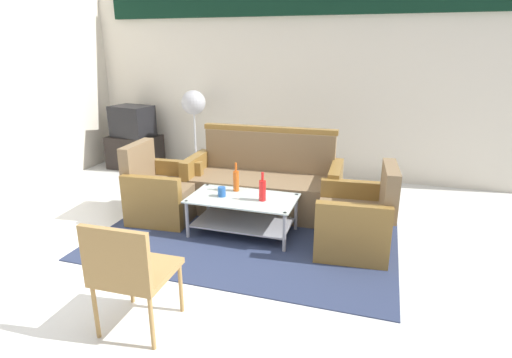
{
  "coord_description": "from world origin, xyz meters",
  "views": [
    {
      "loc": [
        1.31,
        -3.0,
        1.9
      ],
      "look_at": [
        0.17,
        0.65,
        0.65
      ],
      "focal_mm": 28.78,
      "sensor_mm": 36.0,
      "label": 1
    }
  ],
  "objects_px": {
    "cup": "(222,192)",
    "pedestal_fan": "(194,108)",
    "coffee_table": "(243,210)",
    "armchair_right": "(356,222)",
    "bottle_orange": "(236,180)",
    "armchair_left": "(162,193)",
    "bottle_red": "(262,190)",
    "wicker_chair": "(129,269)",
    "tv_stand": "(135,152)",
    "couch": "(264,185)",
    "television": "(132,121)"
  },
  "relations": [
    {
      "from": "armchair_right",
      "to": "bottle_red",
      "type": "bearing_deg",
      "value": 87.09
    },
    {
      "from": "armchair_left",
      "to": "cup",
      "type": "bearing_deg",
      "value": 72.96
    },
    {
      "from": "couch",
      "to": "armchair_right",
      "type": "bearing_deg",
      "value": 146.1
    },
    {
      "from": "bottle_red",
      "to": "television",
      "type": "distance_m",
      "value": 3.28
    },
    {
      "from": "armchair_right",
      "to": "bottle_red",
      "type": "height_order",
      "value": "armchair_right"
    },
    {
      "from": "bottle_red",
      "to": "pedestal_fan",
      "type": "distance_m",
      "value": 2.56
    },
    {
      "from": "armchair_right",
      "to": "pedestal_fan",
      "type": "relative_size",
      "value": 0.67
    },
    {
      "from": "armchair_right",
      "to": "television",
      "type": "height_order",
      "value": "television"
    },
    {
      "from": "bottle_red",
      "to": "wicker_chair",
      "type": "height_order",
      "value": "wicker_chair"
    },
    {
      "from": "cup",
      "to": "tv_stand",
      "type": "height_order",
      "value": "tv_stand"
    },
    {
      "from": "coffee_table",
      "to": "tv_stand",
      "type": "bearing_deg",
      "value": 143.56
    },
    {
      "from": "bottle_red",
      "to": "couch",
      "type": "bearing_deg",
      "value": 105.4
    },
    {
      "from": "bottle_red",
      "to": "television",
      "type": "bearing_deg",
      "value": 145.53
    },
    {
      "from": "armchair_right",
      "to": "coffee_table",
      "type": "xyz_separation_m",
      "value": [
        -1.15,
        -0.01,
        -0.02
      ]
    },
    {
      "from": "coffee_table",
      "to": "bottle_red",
      "type": "relative_size",
      "value": 3.7
    },
    {
      "from": "couch",
      "to": "wicker_chair",
      "type": "xyz_separation_m",
      "value": [
        -0.22,
        -2.4,
        0.18
      ]
    },
    {
      "from": "armchair_right",
      "to": "bottle_orange",
      "type": "xyz_separation_m",
      "value": [
        -1.28,
        0.16,
        0.24
      ]
    },
    {
      "from": "cup",
      "to": "pedestal_fan",
      "type": "bearing_deg",
      "value": 122.3
    },
    {
      "from": "coffee_table",
      "to": "television",
      "type": "height_order",
      "value": "television"
    },
    {
      "from": "armchair_left",
      "to": "bottle_red",
      "type": "height_order",
      "value": "armchair_left"
    },
    {
      "from": "coffee_table",
      "to": "cup",
      "type": "distance_m",
      "value": 0.29
    },
    {
      "from": "couch",
      "to": "bottle_orange",
      "type": "relative_size",
      "value": 5.83
    },
    {
      "from": "bottle_red",
      "to": "cup",
      "type": "bearing_deg",
      "value": -178.48
    },
    {
      "from": "armchair_left",
      "to": "pedestal_fan",
      "type": "bearing_deg",
      "value": -171.1
    },
    {
      "from": "cup",
      "to": "bottle_red",
      "type": "bearing_deg",
      "value": 1.52
    },
    {
      "from": "tv_stand",
      "to": "coffee_table",
      "type": "bearing_deg",
      "value": -36.44
    },
    {
      "from": "cup",
      "to": "tv_stand",
      "type": "distance_m",
      "value": 2.93
    },
    {
      "from": "couch",
      "to": "armchair_left",
      "type": "height_order",
      "value": "couch"
    },
    {
      "from": "cup",
      "to": "wicker_chair",
      "type": "xyz_separation_m",
      "value": [
        0.01,
        -1.67,
        0.03
      ]
    },
    {
      "from": "couch",
      "to": "wicker_chair",
      "type": "bearing_deg",
      "value": 82.65
    },
    {
      "from": "armchair_left",
      "to": "wicker_chair",
      "type": "relative_size",
      "value": 1.01
    },
    {
      "from": "couch",
      "to": "bottle_red",
      "type": "relative_size",
      "value": 6.13
    },
    {
      "from": "cup",
      "to": "tv_stand",
      "type": "bearing_deg",
      "value": 140.57
    },
    {
      "from": "armchair_left",
      "to": "bottle_red",
      "type": "distance_m",
      "value": 1.28
    },
    {
      "from": "cup",
      "to": "tv_stand",
      "type": "relative_size",
      "value": 0.12
    },
    {
      "from": "armchair_right",
      "to": "bottle_orange",
      "type": "bearing_deg",
      "value": 78.14
    },
    {
      "from": "bottle_red",
      "to": "tv_stand",
      "type": "bearing_deg",
      "value": 145.57
    },
    {
      "from": "pedestal_fan",
      "to": "bottle_red",
      "type": "bearing_deg",
      "value": -49.13
    },
    {
      "from": "cup",
      "to": "wicker_chair",
      "type": "distance_m",
      "value": 1.67
    },
    {
      "from": "tv_stand",
      "to": "pedestal_fan",
      "type": "height_order",
      "value": "pedestal_fan"
    },
    {
      "from": "armchair_left",
      "to": "cup",
      "type": "height_order",
      "value": "armchair_left"
    },
    {
      "from": "couch",
      "to": "armchair_right",
      "type": "xyz_separation_m",
      "value": [
        1.13,
        -0.7,
        -0.03
      ]
    },
    {
      "from": "cup",
      "to": "couch",
      "type": "bearing_deg",
      "value": 72.37
    },
    {
      "from": "wicker_chair",
      "to": "pedestal_fan",
      "type": "bearing_deg",
      "value": 107.45
    },
    {
      "from": "armchair_right",
      "to": "bottle_red",
      "type": "distance_m",
      "value": 0.96
    },
    {
      "from": "armchair_right",
      "to": "tv_stand",
      "type": "distance_m",
      "value": 4.06
    },
    {
      "from": "bottle_orange",
      "to": "pedestal_fan",
      "type": "relative_size",
      "value": 0.25
    },
    {
      "from": "bottle_orange",
      "to": "tv_stand",
      "type": "xyz_separation_m",
      "value": [
        -2.35,
        1.66,
        -0.27
      ]
    },
    {
      "from": "wicker_chair",
      "to": "tv_stand",
      "type": "bearing_deg",
      "value": 121.43
    },
    {
      "from": "pedestal_fan",
      "to": "armchair_right",
      "type": "bearing_deg",
      "value": -36.04
    }
  ]
}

